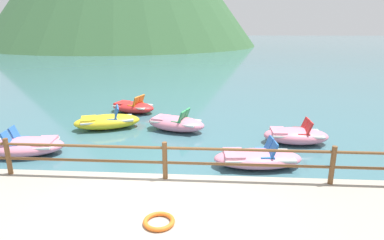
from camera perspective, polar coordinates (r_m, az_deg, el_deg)
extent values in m
plane|color=#3D6B75|center=(45.76, 2.46, 11.35)|extent=(200.00, 200.00, 0.00)
cylinder|color=brown|center=(9.30, -29.90, -5.63)|extent=(0.12, 0.12, 0.95)
cylinder|color=brown|center=(7.86, -4.84, -7.22)|extent=(0.12, 0.12, 0.95)
cylinder|color=brown|center=(8.28, 23.70, -7.38)|extent=(0.12, 0.12, 0.95)
cylinder|color=brown|center=(7.73, -4.90, -4.96)|extent=(23.80, 0.07, 0.07)
cylinder|color=brown|center=(7.88, -4.83, -7.54)|extent=(23.80, 0.07, 0.07)
torus|color=orange|center=(6.42, -5.90, -17.50)|extent=(0.61, 0.61, 0.09)
ellipsoid|color=yellow|center=(13.43, -14.83, -0.30)|extent=(2.83, 1.94, 0.57)
cube|color=silver|center=(13.40, -14.86, 0.11)|extent=(2.22, 1.55, 0.06)
cube|color=blue|center=(13.60, -14.08, 0.72)|extent=(0.51, 0.51, 0.08)
cube|color=blue|center=(13.55, -13.38, 1.67)|extent=(0.33, 0.45, 0.43)
cube|color=blue|center=(13.16, -14.02, 0.20)|extent=(0.51, 0.51, 0.08)
cube|color=blue|center=(13.11, -13.30, 1.18)|extent=(0.33, 0.45, 0.43)
cube|color=yellow|center=(13.40, -17.92, 0.13)|extent=(0.80, 0.95, 0.12)
ellipsoid|color=pink|center=(11.93, 17.98, -2.70)|extent=(2.25, 1.15, 0.55)
cube|color=silver|center=(11.90, 18.02, -2.26)|extent=(1.75, 0.94, 0.06)
cube|color=red|center=(12.13, 18.57, -1.61)|extent=(0.40, 0.40, 0.08)
cube|color=red|center=(12.12, 19.49, -0.63)|extent=(0.21, 0.40, 0.43)
cube|color=red|center=(11.72, 19.10, -2.30)|extent=(0.40, 0.40, 0.08)
cube|color=red|center=(11.70, 20.05, -1.29)|extent=(0.21, 0.40, 0.43)
cube|color=pink|center=(11.75, 15.12, -1.95)|extent=(0.50, 0.80, 0.12)
ellipsoid|color=pink|center=(11.75, -27.71, -4.18)|extent=(2.69, 1.66, 0.53)
cube|color=silver|center=(11.72, -27.76, -3.76)|extent=(2.10, 1.35, 0.06)
cube|color=blue|center=(11.55, -29.17, -3.87)|extent=(0.45, 0.45, 0.08)
cube|color=blue|center=(11.57, -30.13, -2.84)|extent=(0.26, 0.43, 0.43)
cube|color=blue|center=(12.00, -28.16, -3.02)|extent=(0.45, 0.45, 0.08)
cube|color=blue|center=(12.02, -29.09, -2.02)|extent=(0.26, 0.43, 0.43)
cube|color=pink|center=(11.44, -24.61, -3.49)|extent=(0.68, 0.99, 0.12)
ellipsoid|color=pink|center=(12.74, -2.86, -0.64)|extent=(2.59, 1.79, 0.58)
cube|color=silver|center=(12.71, -2.87, -0.20)|extent=(2.03, 1.44, 0.06)
cube|color=#339956|center=(12.81, -1.74, 0.28)|extent=(0.50, 0.50, 0.08)
cube|color=#339956|center=(12.68, -1.00, 1.15)|extent=(0.32, 0.44, 0.43)
cube|color=#339956|center=(12.42, -2.56, -0.25)|extent=(0.50, 0.50, 0.08)
cube|color=#339956|center=(12.29, -1.80, 0.64)|extent=(0.32, 0.44, 0.43)
cube|color=pink|center=(12.96, -5.48, 0.36)|extent=(0.73, 0.90, 0.12)
ellipsoid|color=red|center=(15.70, -10.46, 2.25)|extent=(2.43, 1.77, 0.51)
cube|color=silver|center=(15.67, -10.48, 2.57)|extent=(1.91, 1.42, 0.06)
cube|color=orange|center=(15.76, -9.54, 2.95)|extent=(0.51, 0.51, 0.08)
cube|color=orange|center=(15.62, -9.01, 3.68)|extent=(0.32, 0.44, 0.43)
cube|color=orange|center=(15.39, -10.43, 2.58)|extent=(0.51, 0.51, 0.08)
cube|color=orange|center=(15.24, -9.90, 3.32)|extent=(0.32, 0.44, 0.43)
cube|color=red|center=(15.99, -12.31, 2.95)|extent=(0.71, 0.91, 0.12)
ellipsoid|color=pink|center=(9.73, 11.59, -6.73)|extent=(2.69, 1.40, 0.50)
cube|color=silver|center=(9.70, 11.62, -6.26)|extent=(2.10, 1.14, 0.06)
cube|color=blue|center=(9.93, 12.45, -5.33)|extent=(0.43, 0.43, 0.08)
cube|color=blue|center=(9.90, 13.54, -4.12)|extent=(0.24, 0.42, 0.43)
cube|color=blue|center=(9.51, 13.10, -6.37)|extent=(0.43, 0.43, 0.08)
cube|color=blue|center=(9.48, 14.24, -5.10)|extent=(0.24, 0.42, 0.43)
cube|color=pink|center=(9.55, 7.44, -6.04)|extent=(0.64, 0.87, 0.12)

